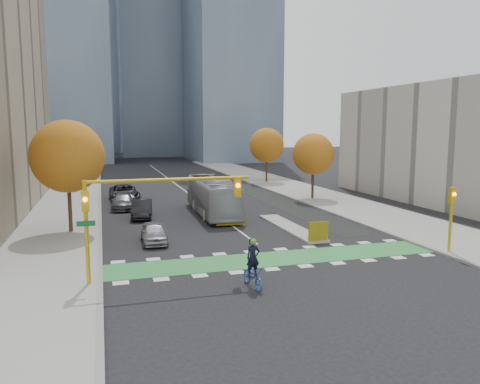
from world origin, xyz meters
TOP-DOWN VIEW (x-y plane):
  - ground at (0.00, 0.00)m, footprint 300.00×300.00m
  - sidewalk_west at (-13.50, 20.00)m, footprint 7.00×120.00m
  - sidewalk_east at (13.50, 20.00)m, footprint 7.00×120.00m
  - curb_west at (-10.00, 20.00)m, footprint 0.30×120.00m
  - curb_east at (10.00, 20.00)m, footprint 0.30×120.00m
  - bike_crossing at (0.00, 1.50)m, footprint 20.00×3.00m
  - centre_line at (0.00, 40.00)m, footprint 0.15×70.00m
  - bike_lane_paint at (7.50, 30.00)m, footprint 2.50×50.00m
  - median_island at (4.00, 9.00)m, footprint 1.60×10.00m
  - hazard_board at (4.00, 4.20)m, footprint 1.40×0.12m
  - building_east at (27.00, 16.00)m, footprint 14.00×30.00m
  - tower_nw at (-18.00, 90.00)m, footprint 22.00×22.00m
  - tower_ne at (20.00, 85.00)m, footprint 18.00×24.00m
  - tower_far at (-4.00, 140.00)m, footprint 26.00×26.00m
  - tree_west at (-12.00, 12.00)m, footprint 5.20×5.20m
  - tree_east_near at (12.00, 22.00)m, footprint 4.40×4.40m
  - tree_east_far at (12.50, 38.00)m, footprint 4.80×4.80m
  - traffic_signal_west at (-7.93, -0.51)m, footprint 8.53×0.56m
  - traffic_signal_east at (10.50, -0.51)m, footprint 0.35×0.43m
  - cyclist at (-2.91, -2.90)m, footprint 0.95×2.16m
  - bus at (-0.35, 16.48)m, footprint 3.13×11.87m
  - parked_car_a at (-6.50, 7.47)m, footprint 1.74×4.10m
  - parked_car_b at (-6.51, 16.56)m, footprint 2.18×4.86m
  - parked_car_c at (-7.90, 21.56)m, footprint 2.42×5.08m
  - parked_car_d at (-7.48, 26.56)m, footprint 3.10×6.22m

SIDE VIEW (x-z plane):
  - ground at x=0.00m, z-range 0.00..0.00m
  - centre_line at x=0.00m, z-range 0.00..0.01m
  - bike_lane_paint at x=7.50m, z-range 0.00..0.01m
  - bike_crossing at x=0.00m, z-range 0.00..0.01m
  - sidewalk_west at x=-13.50m, z-range 0.00..0.15m
  - sidewalk_east at x=13.50m, z-range 0.00..0.15m
  - curb_west at x=-10.00m, z-range -0.01..0.15m
  - curb_east at x=10.00m, z-range -0.01..0.15m
  - median_island at x=4.00m, z-range 0.00..0.16m
  - parked_car_a at x=-6.50m, z-range 0.00..1.38m
  - parked_car_c at x=-7.90m, z-range 0.00..1.43m
  - parked_car_b at x=-6.51m, z-range 0.00..1.55m
  - hazard_board at x=4.00m, z-range 0.15..1.45m
  - cyclist at x=-2.91m, z-range -0.40..2.02m
  - parked_car_d at x=-7.48m, z-range 0.00..1.69m
  - bus at x=-0.35m, z-range 0.00..3.28m
  - traffic_signal_east at x=10.50m, z-range 0.68..4.78m
  - traffic_signal_west at x=-7.93m, z-range 1.43..6.63m
  - tree_east_near at x=12.00m, z-range 1.33..8.40m
  - tree_east_far at x=12.50m, z-range 1.42..9.07m
  - tree_west at x=-12.00m, z-range 1.50..9.73m
  - building_east at x=27.00m, z-range 0.00..12.00m
  - tower_ne at x=20.00m, z-range 0.00..60.00m
  - tower_nw at x=-18.00m, z-range 0.00..70.00m
  - tower_far at x=-4.00m, z-range 0.00..80.00m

